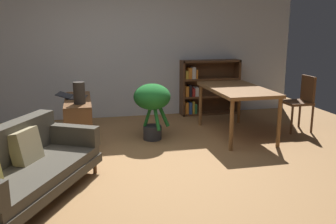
{
  "coord_description": "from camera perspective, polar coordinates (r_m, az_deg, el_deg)",
  "views": [
    {
      "loc": [
        -0.64,
        -4.22,
        1.7
      ],
      "look_at": [
        0.39,
        0.27,
        0.61
      ],
      "focal_mm": 39.92,
      "sensor_mm": 36.0,
      "label": 1
    }
  ],
  "objects": [
    {
      "name": "ground_plane",
      "position": [
        4.59,
        -4.03,
        -8.48
      ],
      "size": [
        8.16,
        8.16,
        0.0
      ],
      "primitive_type": "plane",
      "color": "#9E7042"
    },
    {
      "name": "back_wall_panel",
      "position": [
        6.95,
        -7.76,
        10.27
      ],
      "size": [
        6.8,
        0.1,
        2.7
      ],
      "primitive_type": "cube",
      "color": "silver",
      "rests_on": "ground_plane"
    },
    {
      "name": "fabric_couch",
      "position": [
        3.96,
        -21.73,
        -7.71
      ],
      "size": [
        1.49,
        1.88,
        0.71
      ],
      "color": "brown",
      "rests_on": "ground_plane"
    },
    {
      "name": "media_console",
      "position": [
        5.67,
        -13.46,
        -1.22
      ],
      "size": [
        0.37,
        1.26,
        0.64
      ],
      "color": "brown",
      "rests_on": "ground_plane"
    },
    {
      "name": "open_laptop",
      "position": [
        5.69,
        -14.25,
        2.31
      ],
      "size": [
        0.47,
        0.39,
        0.08
      ],
      "color": "#333338",
      "rests_on": "media_console"
    },
    {
      "name": "desk_speaker",
      "position": [
        5.23,
        -13.4,
        2.86
      ],
      "size": [
        0.16,
        0.16,
        0.3
      ],
      "color": "#2D2823",
      "rests_on": "media_console"
    },
    {
      "name": "potted_floor_plant",
      "position": [
        5.53,
        -2.42,
        1.62
      ],
      "size": [
        0.55,
        0.58,
        0.85
      ],
      "color": "#333338",
      "rests_on": "ground_plane"
    },
    {
      "name": "dining_table",
      "position": [
        5.83,
        10.45,
        2.97
      ],
      "size": [
        0.81,
        1.48,
        0.75
      ],
      "color": "brown",
      "rests_on": "ground_plane"
    },
    {
      "name": "dining_chair_near",
      "position": [
        6.4,
        19.63,
        1.77
      ],
      "size": [
        0.41,
        0.39,
        0.89
      ],
      "color": "#56351E",
      "rests_on": "ground_plane"
    },
    {
      "name": "bookshelf",
      "position": [
        7.23,
        5.78,
        3.73
      ],
      "size": [
        1.14,
        0.28,
        1.04
      ],
      "color": "#56351E",
      "rests_on": "ground_plane"
    }
  ]
}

